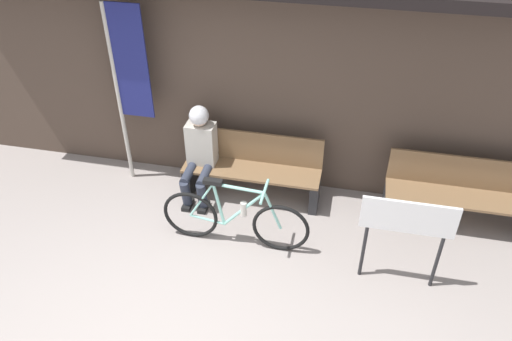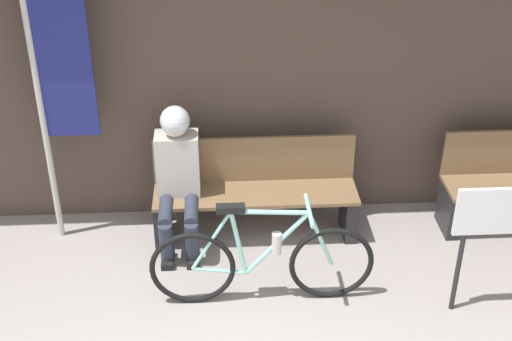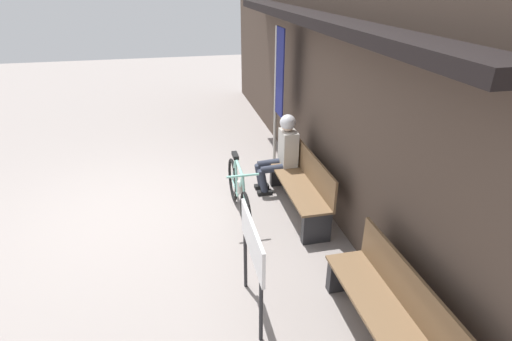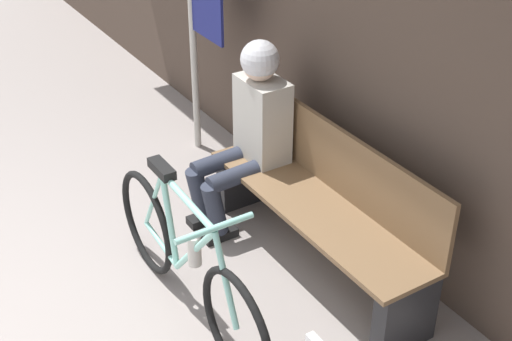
{
  "view_description": "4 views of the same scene",
  "coord_description": "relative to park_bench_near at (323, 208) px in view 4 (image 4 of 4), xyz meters",
  "views": [
    {
      "loc": [
        1.46,
        -2.56,
        3.9
      ],
      "look_at": [
        0.54,
        1.68,
        0.77
      ],
      "focal_mm": 35.0,
      "sensor_mm": 36.0,
      "label": 1
    },
    {
      "loc": [
        0.1,
        -2.73,
        3.49
      ],
      "look_at": [
        0.36,
        1.75,
        0.86
      ],
      "focal_mm": 50.0,
      "sensor_mm": 36.0,
      "label": 2
    },
    {
      "loc": [
        4.97,
        0.56,
        2.96
      ],
      "look_at": [
        0.26,
        1.6,
        0.61
      ],
      "focal_mm": 28.0,
      "sensor_mm": 36.0,
      "label": 3
    },
    {
      "loc": [
        3.01,
        0.1,
        2.67
      ],
      "look_at": [
        0.57,
        1.64,
        0.91
      ],
      "focal_mm": 50.0,
      "sensor_mm": 36.0,
      "label": 4
    }
  ],
  "objects": [
    {
      "name": "bicycle",
      "position": [
        0.0,
        -0.87,
        -0.03
      ],
      "size": [
        1.62,
        0.4,
        0.84
      ],
      "color": "black",
      "rests_on": "ground_plane"
    },
    {
      "name": "park_bench_near",
      "position": [
        0.0,
        0.0,
        0.0
      ],
      "size": [
        1.65,
        0.42,
        0.82
      ],
      "color": "brown",
      "rests_on": "ground_plane"
    },
    {
      "name": "person_seated",
      "position": [
        -0.62,
        -0.1,
        0.3
      ],
      "size": [
        0.34,
        0.6,
        1.19
      ],
      "color": "#2D3342",
      "rests_on": "ground_plane"
    }
  ]
}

